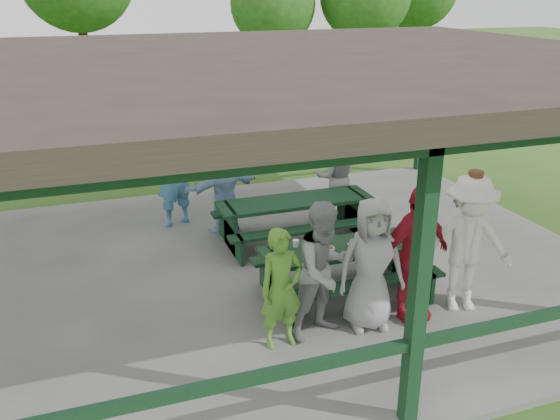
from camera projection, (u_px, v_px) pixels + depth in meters
name	position (u px, v px, depth m)	size (l,w,h in m)	color
ground	(282.00, 269.00, 9.44)	(90.00, 90.00, 0.00)	#2F561B
concrete_slab	(282.00, 266.00, 9.42)	(10.00, 8.00, 0.10)	slate
pavilion_structure	(283.00, 67.00, 8.31)	(10.60, 8.60, 3.24)	black
picnic_table_near	(345.00, 264.00, 8.33)	(2.39, 1.39, 0.75)	black
picnic_table_far	(295.00, 215.00, 10.10)	(2.63, 1.39, 0.75)	black
table_setting	(332.00, 244.00, 8.20)	(2.50, 0.45, 0.10)	white
contestant_green	(281.00, 289.00, 7.05)	(0.56, 0.36, 1.52)	#569430
contestant_grey_left	(325.00, 270.00, 7.24)	(0.86, 0.67, 1.77)	gray
contestant_grey_mid	(371.00, 265.00, 7.41)	(0.85, 0.55, 1.74)	#97979A
contestant_red	(415.00, 255.00, 7.57)	(1.08, 0.45, 1.84)	#A41928
contestant_white_fedora	(467.00, 244.00, 7.80)	(1.38, 1.04, 1.95)	white
spectator_lblue	(224.00, 189.00, 10.45)	(1.43, 0.45, 1.54)	#87ACD2
spectator_blue	(173.00, 175.00, 10.63)	(0.70, 0.46, 1.91)	teal
spectator_grey	(336.00, 177.00, 10.99)	(0.78, 0.61, 1.61)	gray
pickup_truck	(301.00, 112.00, 17.19)	(2.53, 5.49, 1.53)	silver
farm_trailer	(55.00, 127.00, 15.81)	(3.90, 2.03, 1.35)	#19488C
tree_mid	(273.00, 4.00, 22.97)	(3.33, 3.33, 5.20)	#2F2213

